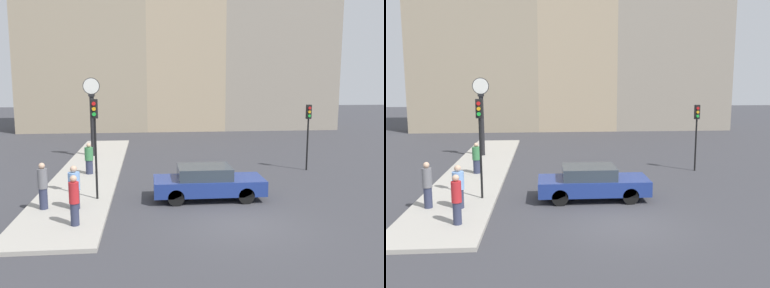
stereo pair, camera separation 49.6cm
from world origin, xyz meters
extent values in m
plane|color=#38383D|center=(0.00, 0.00, 0.00)|extent=(120.00, 120.00, 0.00)
cube|color=#A39E93|center=(-6.24, 8.69, 0.07)|extent=(3.17, 21.37, 0.14)
cube|color=gray|center=(-9.08, 27.62, 9.93)|extent=(11.73, 5.00, 19.87)
cube|color=tan|center=(0.40, 27.62, 9.22)|extent=(7.22, 5.00, 18.45)
cube|color=gray|center=(9.47, 27.62, 7.97)|extent=(10.93, 5.00, 15.94)
cube|color=navy|center=(-0.64, 3.22, 0.59)|extent=(4.57, 1.90, 0.62)
cube|color=#2D3842|center=(-0.83, 3.22, 1.15)|extent=(2.20, 1.71, 0.50)
cylinder|color=black|center=(0.77, 4.06, 0.33)|extent=(0.66, 0.22, 0.66)
cylinder|color=black|center=(0.77, 2.38, 0.33)|extent=(0.66, 0.22, 0.66)
cylinder|color=black|center=(-2.06, 4.06, 0.33)|extent=(0.66, 0.22, 0.66)
cylinder|color=black|center=(-2.06, 2.38, 0.33)|extent=(0.66, 0.22, 0.66)
cylinder|color=black|center=(-5.23, 3.22, 1.79)|extent=(0.09, 0.09, 3.30)
cube|color=black|center=(-5.23, 3.22, 3.82)|extent=(0.26, 0.20, 0.76)
cylinder|color=red|center=(-5.23, 3.10, 4.03)|extent=(0.15, 0.04, 0.15)
cylinder|color=orange|center=(-5.23, 3.10, 3.82)|extent=(0.15, 0.04, 0.15)
cylinder|color=green|center=(-5.23, 3.10, 3.61)|extent=(0.15, 0.04, 0.15)
cylinder|color=black|center=(5.49, 8.23, 1.41)|extent=(0.09, 0.09, 2.83)
cube|color=black|center=(5.49, 8.23, 3.21)|extent=(0.26, 0.20, 0.76)
cylinder|color=red|center=(5.49, 8.11, 3.41)|extent=(0.15, 0.04, 0.15)
cylinder|color=orange|center=(5.49, 8.11, 3.21)|extent=(0.15, 0.04, 0.15)
cylinder|color=green|center=(5.49, 8.11, 3.00)|extent=(0.15, 0.04, 0.15)
cylinder|color=black|center=(-6.59, 13.02, 2.00)|extent=(0.27, 0.27, 3.72)
cube|color=black|center=(-6.59, 13.02, 3.94)|extent=(0.35, 0.35, 0.16)
cylinder|color=black|center=(-6.59, 13.02, 4.50)|extent=(1.03, 0.04, 1.03)
cylinder|color=white|center=(-6.59, 13.02, 4.50)|extent=(0.95, 0.06, 0.95)
cylinder|color=#2D334C|center=(-7.08, 2.03, 0.54)|extent=(0.31, 0.31, 0.80)
cylinder|color=slate|center=(-7.08, 2.03, 1.31)|extent=(0.36, 0.36, 0.75)
sphere|color=tan|center=(-7.08, 2.03, 1.80)|extent=(0.23, 0.23, 0.23)
cylinder|color=#2D334C|center=(-6.16, 7.86, 0.50)|extent=(0.36, 0.36, 0.71)
cylinder|color=#387A47|center=(-6.16, 7.86, 1.18)|extent=(0.43, 0.43, 0.66)
sphere|color=tan|center=(-6.16, 7.86, 1.63)|extent=(0.22, 0.22, 0.22)
cylinder|color=#2D334C|center=(-5.91, 1.92, 0.51)|extent=(0.37, 0.37, 0.73)
cylinder|color=#729ED8|center=(-5.91, 1.92, 1.21)|extent=(0.43, 0.43, 0.68)
sphere|color=tan|center=(-5.91, 1.92, 1.68)|extent=(0.26, 0.26, 0.26)
cylinder|color=#2D334C|center=(-5.60, 0.07, 0.53)|extent=(0.28, 0.28, 0.77)
cylinder|color=red|center=(-5.60, 0.07, 1.27)|extent=(0.33, 0.33, 0.72)
sphere|color=tan|center=(-5.60, 0.07, 1.75)|extent=(0.23, 0.23, 0.23)
camera|label=1|loc=(-3.09, -13.99, 5.08)|focal=40.00mm
camera|label=2|loc=(-2.60, -14.04, 5.08)|focal=40.00mm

